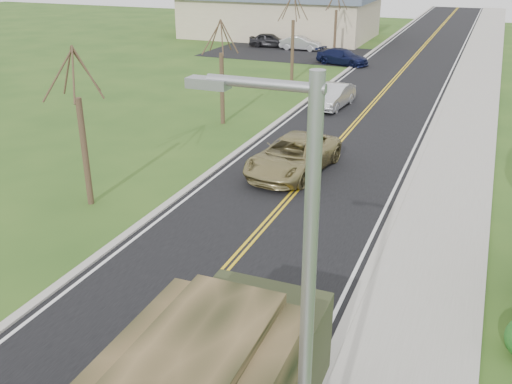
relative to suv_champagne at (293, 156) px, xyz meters
The scene contains 15 objects.
road 23.82m from the suv_champagne, 88.07° to the left, with size 8.00×120.00×0.01m, color black.
curb_right 24.32m from the suv_champagne, 78.25° to the left, with size 0.30×120.00×0.12m, color #9E998E.
sidewalk_right 24.73m from the suv_champagne, 74.28° to the left, with size 3.20×120.00×0.10m, color #9E998E.
curb_left 24.04m from the suv_champagne, 98.01° to the left, with size 0.30×120.00×0.10m, color #9E998E.
street_light 18.02m from the suv_champagne, 71.16° to the right, with size 1.65×0.22×8.00m.
bare_tree_a 8.96m from the suv_champagne, 135.01° to the right, with size 1.93×2.26×6.08m.
bare_tree_b 8.66m from the suv_champagne, 136.92° to the left, with size 1.83×2.14×5.73m.
bare_tree_c 18.95m from the suv_champagne, 109.21° to the left, with size 2.04×2.39×6.42m.
bare_tree_d 30.49m from the suv_champagne, 101.76° to the left, with size 1.88×2.20×5.91m.
commercial_building 42.61m from the suv_champagne, 110.90° to the left, with size 25.50×21.50×5.65m.
suv_champagne is the anchor object (origin of this frame).
sedan_silver 11.67m from the suv_champagne, 96.57° to the left, with size 1.52×4.37×1.44m, color #BBBCC0.
lot_car_dark 35.00m from the suv_champagne, 112.78° to the left, with size 1.65×4.10×1.40m, color black.
lot_car_silver 33.25m from the suv_champagne, 107.65° to the left, with size 1.41×4.03×1.33m, color #B7B8BD.
lot_car_navy 26.17m from the suv_champagne, 99.66° to the left, with size 1.87×4.60×1.34m, color black.
Camera 1 is at (6.69, -6.33, 9.18)m, focal length 40.00 mm.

